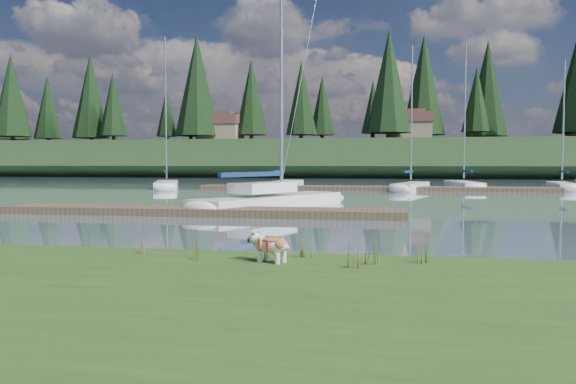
# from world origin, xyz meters

# --- Properties ---
(ground) EXTENTS (200.00, 200.00, 0.00)m
(ground) POSITION_xyz_m (0.00, 30.00, 0.00)
(ground) COLOR slate
(ground) RESTS_ON ground
(bank) EXTENTS (60.00, 9.00, 0.35)m
(bank) POSITION_xyz_m (0.00, -6.00, 0.17)
(bank) COLOR #2C4919
(bank) RESTS_ON ground
(ridge) EXTENTS (200.00, 20.00, 5.00)m
(ridge) POSITION_xyz_m (0.00, 73.00, 2.50)
(ridge) COLOR #1E3319
(ridge) RESTS_ON ground
(bulldog) EXTENTS (0.83, 0.57, 0.49)m
(bulldog) POSITION_xyz_m (1.38, -2.59, 0.66)
(bulldog) COLOR silver
(bulldog) RESTS_ON bank
(sailboat_main) EXTENTS (6.20, 9.81, 14.24)m
(sailboat_main) POSITION_xyz_m (-1.61, 13.42, 0.42)
(sailboat_main) COLOR white
(sailboat_main) RESTS_ON ground
(dock_near) EXTENTS (16.00, 2.00, 0.30)m
(dock_near) POSITION_xyz_m (-4.00, 9.00, 0.15)
(dock_near) COLOR #4C3D2C
(dock_near) RESTS_ON ground
(dock_far) EXTENTS (26.00, 2.20, 0.30)m
(dock_far) POSITION_xyz_m (2.00, 30.00, 0.15)
(dock_far) COLOR #4C3D2C
(dock_far) RESTS_ON ground
(sailboat_bg_0) EXTENTS (4.43, 8.30, 11.95)m
(sailboat_bg_0) POSITION_xyz_m (-14.28, 30.54, 0.32)
(sailboat_bg_0) COLOR white
(sailboat_bg_0) RESTS_ON ground
(sailboat_bg_1) EXTENTS (2.26, 8.87, 13.01)m
(sailboat_bg_1) POSITION_xyz_m (-5.10, 32.94, 0.33)
(sailboat_bg_1) COLOR white
(sailboat_bg_1) RESTS_ON ground
(sailboat_bg_2) EXTENTS (3.27, 7.18, 10.72)m
(sailboat_bg_2) POSITION_xyz_m (5.01, 30.95, 0.33)
(sailboat_bg_2) COLOR white
(sailboat_bg_2) RESTS_ON ground
(sailboat_bg_3) EXTENTS (2.49, 7.94, 11.50)m
(sailboat_bg_3) POSITION_xyz_m (8.94, 34.55, 0.32)
(sailboat_bg_3) COLOR white
(sailboat_bg_3) RESTS_ON ground
(sailboat_bg_4) EXTENTS (1.85, 6.63, 9.82)m
(sailboat_bg_4) POSITION_xyz_m (16.04, 33.60, 0.33)
(sailboat_bg_4) COLOR white
(sailboat_bg_4) RESTS_ON ground
(weed_0) EXTENTS (0.17, 0.14, 0.54)m
(weed_0) POSITION_xyz_m (0.07, -2.58, 0.58)
(weed_0) COLOR #475B23
(weed_0) RESTS_ON bank
(weed_1) EXTENTS (0.17, 0.14, 0.46)m
(weed_1) POSITION_xyz_m (1.91, -2.00, 0.54)
(weed_1) COLOR #475B23
(weed_1) RESTS_ON bank
(weed_2) EXTENTS (0.17, 0.14, 0.66)m
(weed_2) POSITION_xyz_m (3.07, -2.53, 0.62)
(weed_2) COLOR #475B23
(weed_2) RESTS_ON bank
(weed_3) EXTENTS (0.17, 0.14, 0.60)m
(weed_3) POSITION_xyz_m (-1.20, -2.13, 0.60)
(weed_3) COLOR #475B23
(weed_3) RESTS_ON bank
(weed_4) EXTENTS (0.17, 0.14, 0.51)m
(weed_4) POSITION_xyz_m (2.79, -2.93, 0.56)
(weed_4) COLOR #475B23
(weed_4) RESTS_ON bank
(weed_5) EXTENTS (0.17, 0.14, 0.52)m
(weed_5) POSITION_xyz_m (3.93, -2.22, 0.57)
(weed_5) COLOR #475B23
(weed_5) RESTS_ON bank
(mud_lip) EXTENTS (60.00, 0.50, 0.14)m
(mud_lip) POSITION_xyz_m (0.00, -1.60, 0.07)
(mud_lip) COLOR #33281C
(mud_lip) RESTS_ON ground
(conifer_0) EXTENTS (5.72, 5.72, 14.15)m
(conifer_0) POSITION_xyz_m (-55.00, 67.00, 12.64)
(conifer_0) COLOR #382619
(conifer_0) RESTS_ON ridge
(conifer_1) EXTENTS (4.40, 4.40, 11.30)m
(conifer_1) POSITION_xyz_m (-40.00, 71.00, 11.28)
(conifer_1) COLOR #382619
(conifer_1) RESTS_ON ridge
(conifer_2) EXTENTS (6.60, 6.60, 16.05)m
(conifer_2) POSITION_xyz_m (-25.00, 68.00, 13.54)
(conifer_2) COLOR #382619
(conifer_2) RESTS_ON ridge
(conifer_3) EXTENTS (4.84, 4.84, 12.25)m
(conifer_3) POSITION_xyz_m (-10.00, 72.00, 11.74)
(conifer_3) COLOR #382619
(conifer_3) RESTS_ON ridge
(conifer_4) EXTENTS (6.16, 6.16, 15.10)m
(conifer_4) POSITION_xyz_m (3.00, 66.00, 13.09)
(conifer_4) COLOR #382619
(conifer_4) RESTS_ON ridge
(conifer_5) EXTENTS (3.96, 3.96, 10.35)m
(conifer_5) POSITION_xyz_m (15.00, 70.00, 10.83)
(conifer_5) COLOR #382619
(conifer_5) RESTS_ON ridge
(house_0) EXTENTS (6.30, 5.30, 4.65)m
(house_0) POSITION_xyz_m (-22.00, 70.00, 7.31)
(house_0) COLOR gray
(house_0) RESTS_ON ridge
(house_1) EXTENTS (6.30, 5.30, 4.65)m
(house_1) POSITION_xyz_m (6.00, 71.00, 7.31)
(house_1) COLOR gray
(house_1) RESTS_ON ridge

